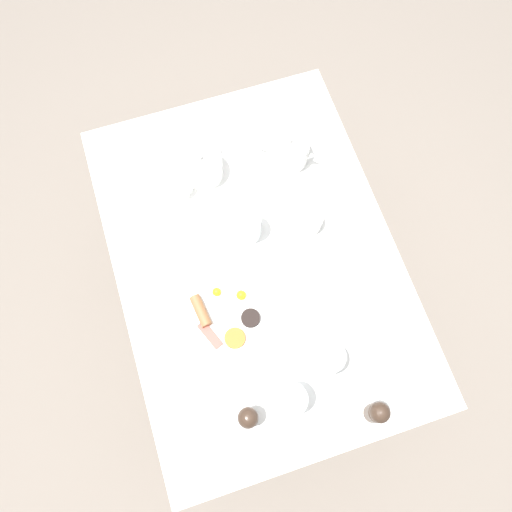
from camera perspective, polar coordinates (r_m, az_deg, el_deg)
name	(u,v)px	position (r m, az deg, el deg)	size (l,w,h in m)	color
ground_plane	(256,314)	(2.20, 0.00, -6.63)	(8.00, 8.00, 0.00)	#70665B
table	(256,266)	(1.54, 0.00, -1.21)	(0.81, 1.15, 0.77)	white
breakfast_plate	(225,315)	(1.41, -3.51, -6.74)	(0.27, 0.27, 0.04)	white
teapot_near	(202,166)	(1.54, -6.24, 10.13)	(0.16, 0.15, 0.12)	white
teapot_far	(288,150)	(1.56, 3.68, 12.01)	(0.18, 0.13, 0.12)	white
teacup_with_saucer_left	(308,222)	(1.48, 5.98, 3.93)	(0.14, 0.14, 0.07)	white
water_glass_tall	(245,225)	(1.43, -1.21, 3.53)	(0.08, 0.08, 0.12)	white
water_glass_short	(289,401)	(1.31, 3.77, -16.18)	(0.08, 0.08, 0.15)	white
wine_glass_spare	(326,360)	(1.34, 7.99, -11.64)	(0.08, 0.08, 0.14)	white
pepper_grinder	(248,418)	(1.33, -0.90, -18.02)	(0.05, 0.05, 0.11)	#38281E
salt_grinder	(378,413)	(1.36, 13.72, -17.01)	(0.05, 0.05, 0.11)	#38281E
napkin_folded	(351,272)	(1.47, 10.76, -1.80)	(0.15, 0.13, 0.01)	white
fork_by_plate	(403,375)	(1.44, 16.43, -12.88)	(0.07, 0.17, 0.00)	silver
knife_by_plate	(166,246)	(1.49, -10.27, 1.09)	(0.02, 0.20, 0.00)	silver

